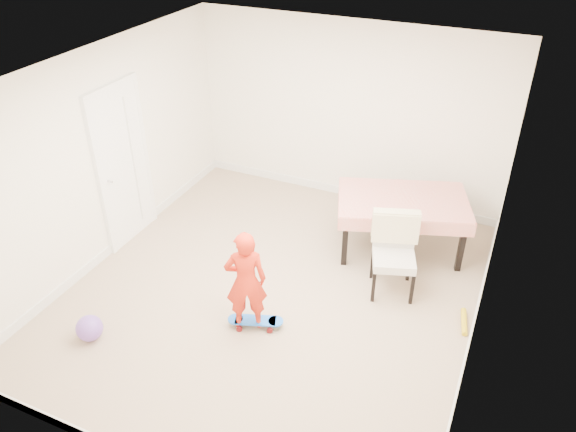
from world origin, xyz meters
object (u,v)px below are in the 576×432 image
at_px(dining_chair, 394,257).
at_px(skateboard, 256,323).
at_px(dining_table, 400,224).
at_px(child, 246,284).
at_px(balloon, 89,328).

xyz_separation_m(dining_chair, skateboard, (-1.17, -1.19, -0.44)).
bearing_deg(dining_table, child, -136.49).
height_order(dining_table, child, child).
bearing_deg(child, skateboard, -177.43).
relative_size(dining_chair, child, 0.82).
xyz_separation_m(child, balloon, (-1.44, -0.83, -0.46)).
distance_m(dining_table, skateboard, 2.33).
bearing_deg(child, dining_chair, -164.05).
bearing_deg(skateboard, child, -168.26).
bearing_deg(dining_chair, balloon, -160.77).
bearing_deg(dining_chair, dining_table, 80.65).
height_order(skateboard, balloon, balloon).
xyz_separation_m(skateboard, child, (-0.07, -0.04, 0.55)).
height_order(child, balloon, child).
relative_size(child, balloon, 4.26).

